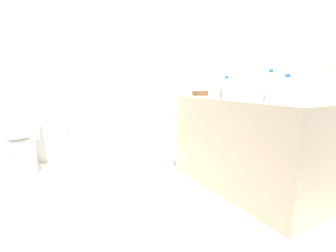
{
  "coord_description": "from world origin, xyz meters",
  "views": [
    {
      "loc": [
        -0.63,
        -2.01,
        1.03
      ],
      "look_at": [
        0.57,
        0.12,
        0.56
      ],
      "focal_mm": 25.43,
      "sensor_mm": 36.0,
      "label": 1
    }
  ],
  "objects_px": {
    "toilet": "(21,144)",
    "sink_basin": "(249,97)",
    "water_bottle_1": "(287,90)",
    "water_bottle_2": "(270,86)",
    "water_bottle_0": "(226,88)",
    "drinking_glass_0": "(272,97)",
    "bathtub": "(131,138)",
    "amenity_basket": "(200,93)",
    "sink_faucet": "(263,95)",
    "tissue_box": "(220,92)",
    "drinking_glass_1": "(212,92)",
    "bath_mat": "(146,170)"
  },
  "relations": [
    {
      "from": "water_bottle_1",
      "to": "bath_mat",
      "type": "height_order",
      "value": "water_bottle_1"
    },
    {
      "from": "sink_basin",
      "to": "water_bottle_1",
      "type": "bearing_deg",
      "value": -96.11
    },
    {
      "from": "amenity_basket",
      "to": "tissue_box",
      "type": "xyz_separation_m",
      "value": [
        0.06,
        -0.25,
        0.02
      ]
    },
    {
      "from": "water_bottle_0",
      "to": "sink_basin",
      "type": "bearing_deg",
      "value": -83.44
    },
    {
      "from": "water_bottle_1",
      "to": "water_bottle_2",
      "type": "relative_size",
      "value": 0.83
    },
    {
      "from": "water_bottle_0",
      "to": "bath_mat",
      "type": "height_order",
      "value": "water_bottle_0"
    },
    {
      "from": "bathtub",
      "to": "water_bottle_0",
      "type": "relative_size",
      "value": 7.81
    },
    {
      "from": "water_bottle_0",
      "to": "toilet",
      "type": "bearing_deg",
      "value": 143.58
    },
    {
      "from": "sink_basin",
      "to": "tissue_box",
      "type": "height_order",
      "value": "tissue_box"
    },
    {
      "from": "sink_basin",
      "to": "bath_mat",
      "type": "bearing_deg",
      "value": 120.83
    },
    {
      "from": "bathtub",
      "to": "amenity_basket",
      "type": "height_order",
      "value": "bathtub"
    },
    {
      "from": "toilet",
      "to": "bath_mat",
      "type": "height_order",
      "value": "toilet"
    },
    {
      "from": "water_bottle_1",
      "to": "drinking_glass_0",
      "type": "distance_m",
      "value": 0.11
    },
    {
      "from": "water_bottle_2",
      "to": "drinking_glass_1",
      "type": "height_order",
      "value": "water_bottle_2"
    },
    {
      "from": "bathtub",
      "to": "drinking_glass_1",
      "type": "relative_size",
      "value": 19.36
    },
    {
      "from": "tissue_box",
      "to": "bathtub",
      "type": "bearing_deg",
      "value": 115.38
    },
    {
      "from": "sink_faucet",
      "to": "drinking_glass_0",
      "type": "height_order",
      "value": "same"
    },
    {
      "from": "bathtub",
      "to": "drinking_glass_0",
      "type": "relative_size",
      "value": 20.11
    },
    {
      "from": "water_bottle_0",
      "to": "drinking_glass_0",
      "type": "relative_size",
      "value": 2.58
    },
    {
      "from": "bathtub",
      "to": "water_bottle_0",
      "type": "height_order",
      "value": "bathtub"
    },
    {
      "from": "bathtub",
      "to": "sink_basin",
      "type": "distance_m",
      "value": 1.73
    },
    {
      "from": "toilet",
      "to": "sink_basin",
      "type": "distance_m",
      "value": 2.45
    },
    {
      "from": "drinking_glass_0",
      "to": "tissue_box",
      "type": "distance_m",
      "value": 0.67
    },
    {
      "from": "sink_basin",
      "to": "sink_faucet",
      "type": "bearing_deg",
      "value": 0.0
    },
    {
      "from": "water_bottle_2",
      "to": "amenity_basket",
      "type": "relative_size",
      "value": 1.75
    },
    {
      "from": "toilet",
      "to": "water_bottle_2",
      "type": "xyz_separation_m",
      "value": [
        1.8,
        -1.77,
        0.64
      ]
    },
    {
      "from": "drinking_glass_1",
      "to": "amenity_basket",
      "type": "relative_size",
      "value": 0.58
    },
    {
      "from": "bathtub",
      "to": "sink_faucet",
      "type": "relative_size",
      "value": 10.31
    },
    {
      "from": "sink_faucet",
      "to": "water_bottle_0",
      "type": "relative_size",
      "value": 0.76
    },
    {
      "from": "drinking_glass_0",
      "to": "sink_basin",
      "type": "bearing_deg",
      "value": 76.44
    },
    {
      "from": "water_bottle_0",
      "to": "bathtub",
      "type": "bearing_deg",
      "value": 111.88
    },
    {
      "from": "sink_basin",
      "to": "drinking_glass_0",
      "type": "height_order",
      "value": "drinking_glass_0"
    },
    {
      "from": "drinking_glass_0",
      "to": "drinking_glass_1",
      "type": "xyz_separation_m",
      "value": [
        0.09,
        0.81,
        0.0
      ]
    },
    {
      "from": "sink_basin",
      "to": "sink_faucet",
      "type": "distance_m",
      "value": 0.18
    },
    {
      "from": "sink_faucet",
      "to": "water_bottle_2",
      "type": "height_order",
      "value": "water_bottle_2"
    },
    {
      "from": "drinking_glass_0",
      "to": "amenity_basket",
      "type": "xyz_separation_m",
      "value": [
        0.01,
        0.92,
        -0.01
      ]
    },
    {
      "from": "tissue_box",
      "to": "drinking_glass_1",
      "type": "bearing_deg",
      "value": 82.18
    },
    {
      "from": "water_bottle_1",
      "to": "drinking_glass_0",
      "type": "height_order",
      "value": "water_bottle_1"
    },
    {
      "from": "bathtub",
      "to": "water_bottle_0",
      "type": "xyz_separation_m",
      "value": [
        0.5,
        -1.26,
        0.7
      ]
    },
    {
      "from": "water_bottle_1",
      "to": "bath_mat",
      "type": "bearing_deg",
      "value": 111.71
    },
    {
      "from": "sink_faucet",
      "to": "water_bottle_1",
      "type": "xyz_separation_m",
      "value": [
        -0.22,
        -0.37,
        0.06
      ]
    },
    {
      "from": "water_bottle_0",
      "to": "tissue_box",
      "type": "bearing_deg",
      "value": 74.92
    },
    {
      "from": "drinking_glass_0",
      "to": "tissue_box",
      "type": "bearing_deg",
      "value": 83.86
    },
    {
      "from": "water_bottle_2",
      "to": "bath_mat",
      "type": "relative_size",
      "value": 0.38
    },
    {
      "from": "sink_faucet",
      "to": "amenity_basket",
      "type": "xyz_separation_m",
      "value": [
        -0.24,
        0.63,
        -0.01
      ]
    },
    {
      "from": "sink_basin",
      "to": "drinking_glass_0",
      "type": "relative_size",
      "value": 4.0
    },
    {
      "from": "bathtub",
      "to": "water_bottle_1",
      "type": "height_order",
      "value": "bathtub"
    },
    {
      "from": "sink_faucet",
      "to": "water_bottle_1",
      "type": "height_order",
      "value": "water_bottle_1"
    },
    {
      "from": "water_bottle_1",
      "to": "water_bottle_2",
      "type": "bearing_deg",
      "value": 77.06
    },
    {
      "from": "bathtub",
      "to": "drinking_glass_1",
      "type": "height_order",
      "value": "bathtub"
    }
  ]
}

